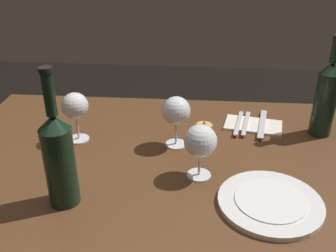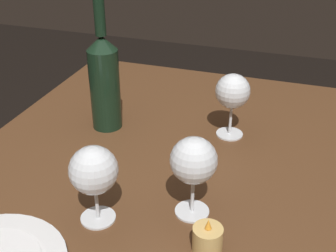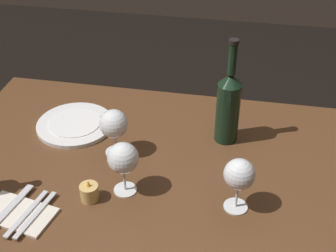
{
  "view_description": "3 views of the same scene",
  "coord_description": "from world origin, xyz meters",
  "px_view_note": "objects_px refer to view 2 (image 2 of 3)",
  "views": [
    {
      "loc": [
        0.1,
        -0.94,
        1.36
      ],
      "look_at": [
        0.02,
        0.0,
        0.86
      ],
      "focal_mm": 41.36,
      "sensor_mm": 36.0,
      "label": 1
    },
    {
      "loc": [
        0.68,
        0.27,
        1.3
      ],
      "look_at": [
        -0.05,
        0.02,
        0.86
      ],
      "focal_mm": 47.65,
      "sensor_mm": 36.0,
      "label": 2
    },
    {
      "loc": [
        -0.26,
        1.02,
        1.65
      ],
      "look_at": [
        -0.05,
        -0.07,
        0.85
      ],
      "focal_mm": 49.24,
      "sensor_mm": 36.0,
      "label": 3
    }
  ],
  "objects_px": {
    "wine_glass_right": "(194,162)",
    "wine_bottle": "(104,79)",
    "wine_glass_left": "(233,93)",
    "wine_glass_centre": "(94,171)",
    "votive_candle": "(207,240)"
  },
  "relations": [
    {
      "from": "wine_glass_left",
      "to": "votive_candle",
      "type": "height_order",
      "value": "wine_glass_left"
    },
    {
      "from": "wine_glass_left",
      "to": "votive_candle",
      "type": "relative_size",
      "value": 2.4
    },
    {
      "from": "wine_glass_centre",
      "to": "votive_candle",
      "type": "relative_size",
      "value": 2.31
    },
    {
      "from": "wine_glass_right",
      "to": "wine_bottle",
      "type": "bearing_deg",
      "value": -130.92
    },
    {
      "from": "wine_glass_centre",
      "to": "wine_glass_right",
      "type": "bearing_deg",
      "value": 114.43
    },
    {
      "from": "wine_glass_centre",
      "to": "wine_bottle",
      "type": "bearing_deg",
      "value": -157.66
    },
    {
      "from": "wine_glass_right",
      "to": "wine_bottle",
      "type": "xyz_separation_m",
      "value": [
        -0.26,
        -0.3,
        0.01
      ]
    },
    {
      "from": "wine_glass_left",
      "to": "votive_candle",
      "type": "bearing_deg",
      "value": 6.07
    },
    {
      "from": "wine_glass_left",
      "to": "wine_glass_centre",
      "type": "relative_size",
      "value": 1.04
    },
    {
      "from": "wine_glass_right",
      "to": "wine_bottle",
      "type": "relative_size",
      "value": 0.46
    },
    {
      "from": "wine_bottle",
      "to": "wine_glass_left",
      "type": "bearing_deg",
      "value": 99.99
    },
    {
      "from": "wine_glass_right",
      "to": "wine_bottle",
      "type": "height_order",
      "value": "wine_bottle"
    },
    {
      "from": "wine_glass_right",
      "to": "wine_glass_centre",
      "type": "height_order",
      "value": "wine_glass_right"
    },
    {
      "from": "wine_bottle",
      "to": "votive_candle",
      "type": "relative_size",
      "value": 5.24
    },
    {
      "from": "wine_glass_right",
      "to": "wine_bottle",
      "type": "distance_m",
      "value": 0.39
    }
  ]
}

